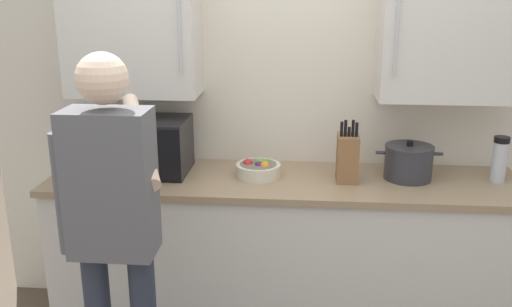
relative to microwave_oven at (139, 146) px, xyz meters
name	(u,v)px	position (x,y,z in m)	size (l,w,h in m)	color
back_wall_tiled	(288,65)	(0.80, 0.28, 0.42)	(3.60, 0.44, 2.89)	beige
counter_unit	(283,256)	(0.80, -0.03, -0.62)	(2.56, 0.64, 0.94)	beige
microwave_oven	(139,146)	(0.00, 0.00, 0.00)	(0.50, 0.69, 0.30)	black
stock_pot	(408,162)	(1.47, 0.02, -0.06)	(0.35, 0.26, 0.22)	#2D2D33
fruit_bowl	(258,169)	(0.66, -0.02, -0.11)	(0.24, 0.24, 0.10)	beige
thermos_flask	(499,159)	(1.94, 0.01, -0.03)	(0.08, 0.08, 0.25)	#B7BABF
knife_block	(347,158)	(1.14, -0.04, -0.02)	(0.11, 0.15, 0.34)	brown
person_figure	(113,220)	(0.14, -0.84, -0.07)	(0.44, 0.63, 1.70)	#282D3D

